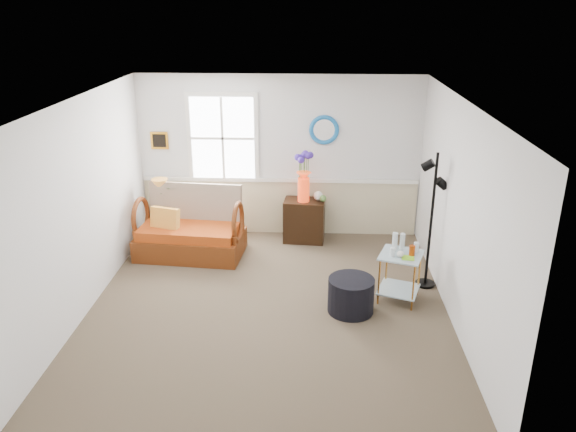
{
  "coord_description": "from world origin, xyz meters",
  "views": [
    {
      "loc": [
        0.54,
        -6.19,
        3.66
      ],
      "look_at": [
        0.23,
        0.39,
        1.1
      ],
      "focal_mm": 35.0,
      "sensor_mm": 36.0,
      "label": 1
    }
  ],
  "objects_px": {
    "loveseat": "(190,223)",
    "side_table": "(399,277)",
    "ottoman": "(351,295)",
    "floor_lamp": "(431,222)",
    "cabinet": "(304,220)",
    "lamp_stand": "(164,225)"
  },
  "relations": [
    {
      "from": "lamp_stand",
      "to": "ottoman",
      "type": "bearing_deg",
      "value": -35.03
    },
    {
      "from": "lamp_stand",
      "to": "cabinet",
      "type": "xyz_separation_m",
      "value": [
        2.24,
        0.18,
        0.05
      ]
    },
    {
      "from": "loveseat",
      "to": "floor_lamp",
      "type": "bearing_deg",
      "value": -8.44
    },
    {
      "from": "lamp_stand",
      "to": "cabinet",
      "type": "relative_size",
      "value": 0.87
    },
    {
      "from": "loveseat",
      "to": "side_table",
      "type": "bearing_deg",
      "value": -17.56
    },
    {
      "from": "side_table",
      "to": "floor_lamp",
      "type": "distance_m",
      "value": 0.86
    },
    {
      "from": "lamp_stand",
      "to": "side_table",
      "type": "relative_size",
      "value": 0.92
    },
    {
      "from": "loveseat",
      "to": "cabinet",
      "type": "xyz_separation_m",
      "value": [
        1.71,
        0.62,
        -0.17
      ]
    },
    {
      "from": "loveseat",
      "to": "cabinet",
      "type": "relative_size",
      "value": 2.29
    },
    {
      "from": "cabinet",
      "to": "floor_lamp",
      "type": "bearing_deg",
      "value": -35.94
    },
    {
      "from": "floor_lamp",
      "to": "ottoman",
      "type": "xyz_separation_m",
      "value": [
        -1.06,
        -0.74,
        -0.71
      ]
    },
    {
      "from": "floor_lamp",
      "to": "loveseat",
      "type": "bearing_deg",
      "value": -179.26
    },
    {
      "from": "floor_lamp",
      "to": "ottoman",
      "type": "bearing_deg",
      "value": -130.76
    },
    {
      "from": "lamp_stand",
      "to": "floor_lamp",
      "type": "xyz_separation_m",
      "value": [
        3.93,
        -1.27,
        0.63
      ]
    },
    {
      "from": "floor_lamp",
      "to": "ottoman",
      "type": "distance_m",
      "value": 1.48
    },
    {
      "from": "cabinet",
      "to": "ottoman",
      "type": "xyz_separation_m",
      "value": [
        0.63,
        -2.19,
        -0.12
      ]
    },
    {
      "from": "loveseat",
      "to": "side_table",
      "type": "relative_size",
      "value": 2.42
    },
    {
      "from": "loveseat",
      "to": "lamp_stand",
      "type": "height_order",
      "value": "loveseat"
    },
    {
      "from": "lamp_stand",
      "to": "cabinet",
      "type": "bearing_deg",
      "value": 4.57
    },
    {
      "from": "lamp_stand",
      "to": "ottoman",
      "type": "xyz_separation_m",
      "value": [
        2.86,
        -2.01,
        -0.08
      ]
    },
    {
      "from": "cabinet",
      "to": "ottoman",
      "type": "relative_size",
      "value": 1.19
    },
    {
      "from": "loveseat",
      "to": "ottoman",
      "type": "height_order",
      "value": "loveseat"
    }
  ]
}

